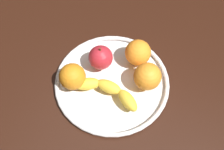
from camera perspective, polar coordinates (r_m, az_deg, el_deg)
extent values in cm
cube|color=black|center=(79.49, 0.00, -2.49)|extent=(115.21, 115.21, 4.00)
cylinder|color=white|center=(77.47, 0.00, -1.69)|extent=(30.64, 30.64, 0.60)
torus|color=white|center=(76.68, 0.00, -1.36)|extent=(31.92, 31.92, 1.20)
ellipsoid|color=yellow|center=(71.64, 3.26, -5.27)|extent=(7.66, 7.04, 3.35)
ellipsoid|color=yellow|center=(73.29, -0.49, -2.49)|extent=(7.48, 4.20, 3.35)
ellipsoid|color=yellow|center=(74.03, -5.17, -1.85)|extent=(7.87, 5.97, 3.35)
ellipsoid|color=brown|center=(74.20, -7.63, -2.10)|extent=(2.79, 2.96, 2.34)
sphere|color=#B4232E|center=(76.15, -2.36, 3.65)|extent=(6.82, 6.82, 6.82)
cylinder|color=#593819|center=(73.19, -2.46, 5.24)|extent=(0.44, 0.44, 1.20)
sphere|color=orange|center=(73.09, 7.35, -0.29)|extent=(7.46, 7.46, 7.46)
sphere|color=orange|center=(73.41, -8.20, -0.31)|extent=(7.14, 7.14, 7.14)
sphere|color=orange|center=(77.05, 5.38, 4.65)|extent=(7.32, 7.32, 7.32)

